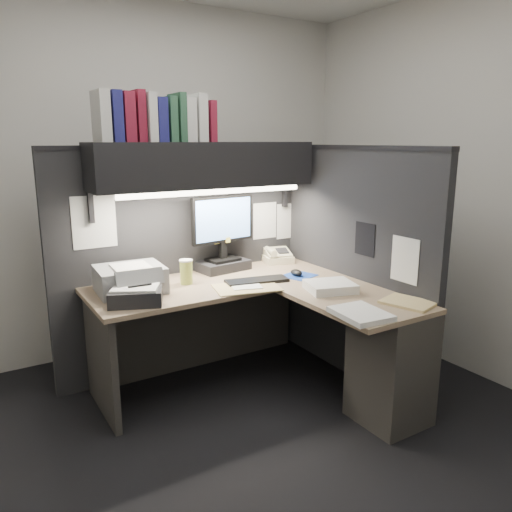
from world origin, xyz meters
name	(u,v)px	position (x,y,z in m)	size (l,w,h in m)	color
floor	(246,421)	(0.00, 0.00, 0.00)	(3.50, 3.50, 0.00)	black
wall_back	(150,180)	(0.00, 1.50, 1.35)	(3.50, 0.04, 2.70)	beige
wall_front	(503,249)	(0.00, -1.50, 1.35)	(3.50, 0.04, 2.70)	beige
wall_right	(454,184)	(1.75, 0.00, 1.35)	(0.04, 3.00, 2.70)	beige
partition_back	(185,262)	(0.03, 0.93, 0.80)	(1.90, 0.06, 1.60)	black
partition_right	(353,266)	(0.98, 0.18, 0.80)	(0.06, 1.50, 1.60)	black
desk	(305,339)	(0.43, 0.00, 0.44)	(1.70, 1.53, 0.73)	#967960
overhead_shelf	(205,165)	(0.12, 0.75, 1.50)	(1.55, 0.34, 0.30)	black
task_light_tube	(215,192)	(0.12, 0.61, 1.33)	(0.04, 0.04, 1.32)	white
monitor	(223,241)	(0.28, 0.80, 0.95)	(0.51, 0.27, 0.55)	black
keyboard	(257,281)	(0.32, 0.40, 0.74)	(0.42, 0.14, 0.02)	black
mousepad	(299,276)	(0.66, 0.38, 0.73)	(0.21, 0.19, 0.00)	#1C3E9A
mouse	(296,273)	(0.64, 0.39, 0.75)	(0.07, 0.11, 0.04)	black
telephone	(277,256)	(0.76, 0.81, 0.77)	(0.21, 0.22, 0.09)	beige
coffee_cup	(186,273)	(-0.09, 0.62, 0.81)	(0.08, 0.08, 0.15)	#C7C24F
printer	(130,279)	(-0.47, 0.65, 0.81)	(0.40, 0.34, 0.16)	gray
notebook_stack	(136,296)	(-0.51, 0.40, 0.77)	(0.30, 0.25, 0.09)	black
open_folder	(247,288)	(0.19, 0.32, 0.73)	(0.41, 0.27, 0.01)	tan
paper_stack_a	(330,287)	(0.62, -0.01, 0.76)	(0.29, 0.24, 0.06)	white
paper_stack_b	(361,314)	(0.45, -0.46, 0.75)	(0.24, 0.30, 0.03)	white
manila_stack	(408,303)	(0.84, -0.45, 0.74)	(0.22, 0.28, 0.02)	tan
binder_row	(155,118)	(-0.22, 0.74, 1.79)	(0.75, 0.25, 0.31)	silver
pinned_papers	(257,230)	(0.42, 0.56, 1.05)	(1.76, 1.31, 0.51)	white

